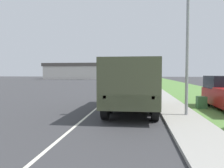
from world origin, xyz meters
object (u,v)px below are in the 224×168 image
object	(u,v)px
car_third_ahead	(115,81)
lamp_post	(183,33)
military_truck	(131,82)
car_second_ahead	(135,84)
car_nearest_ahead	(132,87)

from	to	relation	value
car_third_ahead	lamp_post	size ratio (longest dim) A/B	0.65
military_truck	lamp_post	size ratio (longest dim) A/B	1.15
military_truck	car_third_ahead	bearing A→B (deg)	97.84
lamp_post	car_third_ahead	bearing A→B (deg)	102.22
car_second_ahead	car_third_ahead	xyz separation A→B (m)	(-3.61, 8.88, 0.05)
car_nearest_ahead	car_second_ahead	world-z (taller)	car_nearest_ahead
military_truck	car_second_ahead	world-z (taller)	military_truck
car_third_ahead	military_truck	bearing A→B (deg)	-82.16
military_truck	car_second_ahead	xyz separation A→B (m)	(-0.12, 18.18, -0.93)
car_nearest_ahead	car_third_ahead	bearing A→B (deg)	101.87
car_nearest_ahead	lamp_post	size ratio (longest dim) A/B	0.62
car_third_ahead	lamp_post	bearing A→B (deg)	-77.78
car_third_ahead	lamp_post	distance (m)	29.24
car_second_ahead	car_third_ahead	distance (m)	9.59
military_truck	car_third_ahead	world-z (taller)	military_truck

